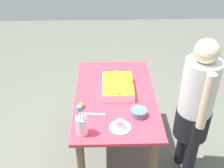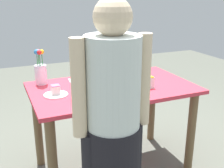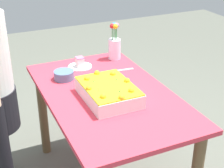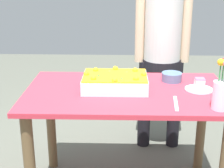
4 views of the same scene
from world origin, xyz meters
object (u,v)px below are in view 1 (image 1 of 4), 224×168
(sheet_cake, at_px, (118,86))
(serving_plate_with_slice, at_px, (120,126))
(person_standing, at_px, (195,106))
(fruit_bowl, at_px, (139,113))
(flower_vase, at_px, (82,123))
(cake_knife, at_px, (92,114))

(sheet_cake, relative_size, serving_plate_with_slice, 2.31)
(sheet_cake, relative_size, person_standing, 0.28)
(sheet_cake, bearing_deg, fruit_bowl, -156.80)
(person_standing, bearing_deg, serving_plate_with_slice, 14.44)
(sheet_cake, height_order, fruit_bowl, sheet_cake)
(fruit_bowl, bearing_deg, serving_plate_with_slice, 131.85)
(sheet_cake, xyz_separation_m, serving_plate_with_slice, (-0.55, 0.01, -0.03))
(sheet_cake, bearing_deg, flower_vase, 152.00)
(serving_plate_with_slice, distance_m, person_standing, 0.69)
(sheet_cake, distance_m, serving_plate_with_slice, 0.55)
(cake_knife, xyz_separation_m, fruit_bowl, (-0.03, -0.41, 0.03))
(fruit_bowl, height_order, person_standing, person_standing)
(cake_knife, relative_size, flower_vase, 0.78)
(cake_knife, relative_size, fruit_bowl, 1.62)
(sheet_cake, relative_size, flower_vase, 1.43)
(sheet_cake, distance_m, person_standing, 0.76)
(serving_plate_with_slice, xyz_separation_m, cake_knife, (0.18, 0.24, -0.02))
(person_standing, bearing_deg, sheet_cake, -29.40)
(cake_knife, distance_m, flower_vase, 0.27)
(person_standing, bearing_deg, fruit_bowl, 1.98)
(serving_plate_with_slice, height_order, flower_vase, flower_vase)
(sheet_cake, height_order, cake_knife, sheet_cake)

